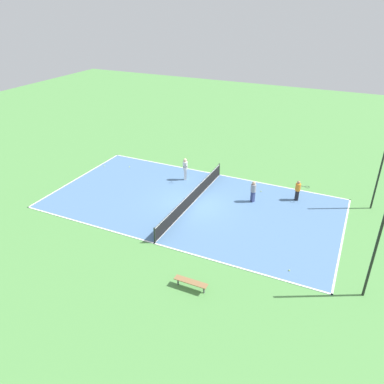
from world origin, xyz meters
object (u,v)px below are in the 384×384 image
Objects in this scene: bench at (191,282)px; player_far_white at (185,168)px; fence_post_back_left at (380,172)px; player_center_orange at (298,189)px; tennis_ball_far_baseline at (289,270)px; player_baseline_gray at (253,190)px; fence_post_back_right at (375,250)px; tennis_ball_left_sideline at (129,167)px; tennis_net at (192,197)px; tennis_ball_right_alley at (261,191)px; tennis_ball_midcourt at (104,166)px.

bench is 0.96× the size of player_far_white.
player_center_orange is at bearing -78.05° from fence_post_back_left.
tennis_ball_far_baseline is at bearing 39.38° from bench.
player_baseline_gray is (1.51, -2.69, 0.04)m from player_center_orange.
player_baseline_gray reaches higher than tennis_ball_far_baseline.
tennis_ball_left_sideline is at bearing -113.16° from fence_post_back_right.
tennis_net is 3.78m from player_far_white.
tennis_ball_right_alley is 11.01m from tennis_ball_left_sideline.
fence_post_back_left reaches higher than bench.
player_baseline_gray is 0.29× the size of fence_post_back_left.
tennis_net is at bearing 65.49° from tennis_ball_left_sideline.
player_center_orange reaches higher than tennis_ball_left_sideline.
tennis_ball_midcourt is at bearing -179.78° from player_center_orange.
tennis_ball_far_baseline is 1.00× the size of tennis_ball_left_sideline.
player_center_orange is 7.89m from tennis_ball_far_baseline.
bench is at bearing -107.66° from player_center_orange.
player_far_white is at bearing 179.32° from player_center_orange.
bench is 0.32× the size of fence_post_back_left.
player_center_orange is 3.08m from player_baseline_gray.
player_far_white is 5.29m from tennis_ball_left_sideline.
fence_post_back_right reaches higher than tennis_net.
fence_post_back_left reaches higher than tennis_ball_right_alley.
player_far_white is at bearing -127.77° from tennis_ball_far_baseline.
tennis_ball_far_baseline is 18.06m from tennis_ball_midcourt.
tennis_ball_midcourt is (0.93, -15.55, -0.79)m from player_center_orange.
fence_post_back_left is (-12.05, 7.54, 2.23)m from bench.
tennis_ball_far_baseline is at bearing 25.23° from tennis_ball_right_alley.
tennis_ball_midcourt is at bearing -105.61° from tennis_net.
player_center_orange is 0.95× the size of player_baseline_gray.
tennis_ball_far_baseline is at bearing -94.20° from fence_post_back_right.
player_baseline_gray reaches higher than tennis_ball_right_alley.
player_center_orange is at bearing 119.06° from tennis_net.
fence_post_back_left is at bearing 96.60° from tennis_ball_right_alley.
bench is 14.39m from fence_post_back_left.
tennis_ball_far_baseline is at bearing 60.46° from tennis_net.
tennis_net is 9.59m from tennis_ball_midcourt.
player_center_orange reaches higher than tennis_net.
bench is 11.22m from tennis_ball_right_alley.
player_far_white reaches higher than tennis_ball_left_sideline.
bench is 5.21m from tennis_ball_far_baseline.
tennis_ball_far_baseline is 0.01× the size of fence_post_back_right.
bench reaches higher than tennis_ball_midcourt.
bench is 24.58× the size of tennis_ball_left_sideline.
tennis_ball_right_alley is (-3.67, 3.76, -0.46)m from tennis_net.
player_far_white is at bearing -84.04° from fence_post_back_left.
bench is at bearing 1.14° from player_far_white.
tennis_ball_far_baseline is (7.39, 9.53, -0.97)m from player_far_white.
tennis_ball_far_baseline is 1.00× the size of tennis_ball_right_alley.
tennis_ball_left_sideline is at bearing -88.09° from tennis_ball_right_alley.
fence_post_back_right reaches higher than tennis_ball_left_sideline.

